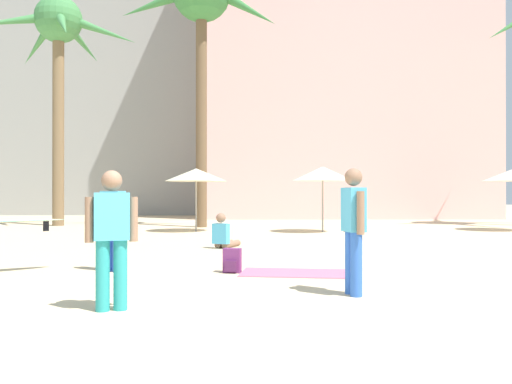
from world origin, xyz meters
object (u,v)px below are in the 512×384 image
at_px(palm_tree_center, 59,39).
at_px(person_far_right, 112,234).
at_px(person_mid_center, 224,236).
at_px(backpack, 232,261).
at_px(cafe_umbrella_3, 323,174).
at_px(person_mid_left, 113,219).
at_px(palm_tree_far_left, 201,7).
at_px(cafe_umbrella_1, 196,175).
at_px(beach_towel, 297,273).
at_px(person_near_right, 353,226).

height_order(palm_tree_center, person_far_right, palm_tree_center).
bearing_deg(person_mid_center, backpack, -151.56).
xyz_separation_m(backpack, person_far_right, (-1.30, -2.91, 0.69)).
bearing_deg(cafe_umbrella_3, person_far_right, -108.66).
distance_m(cafe_umbrella_3, person_mid_center, 6.50).
xyz_separation_m(person_mid_left, person_far_right, (0.80, -3.06, -0.02)).
bearing_deg(palm_tree_center, palm_tree_far_left, -9.60).
height_order(palm_tree_far_left, cafe_umbrella_1, palm_tree_far_left).
bearing_deg(palm_tree_center, cafe_umbrella_3, -19.98).
distance_m(palm_tree_center, person_far_right, 19.02).
bearing_deg(cafe_umbrella_1, palm_tree_center, 150.53).
height_order(backpack, person_mid_left, person_mid_left).
height_order(beach_towel, person_mid_center, person_mid_center).
bearing_deg(person_mid_center, cafe_umbrella_1, 36.27).
bearing_deg(person_mid_left, palm_tree_far_left, 23.75).
bearing_deg(person_far_right, cafe_umbrella_1, 164.80).
bearing_deg(palm_tree_far_left, person_near_right, -76.54).
bearing_deg(palm_tree_far_left, person_far_right, -88.39).
height_order(cafe_umbrella_1, person_mid_left, cafe_umbrella_1).
bearing_deg(beach_towel, palm_tree_center, 123.90).
height_order(cafe_umbrella_3, person_mid_center, cafe_umbrella_3).
height_order(palm_tree_far_left, cafe_umbrella_3, palm_tree_far_left).
relative_size(backpack, person_far_right, 0.26).
distance_m(cafe_umbrella_3, beach_towel, 9.95).
bearing_deg(beach_towel, backpack, 175.15).
xyz_separation_m(backpack, person_mid_center, (-0.36, 4.13, 0.10)).
bearing_deg(person_far_right, person_mid_left, 177.82).
relative_size(beach_towel, person_near_right, 1.12).
relative_size(palm_tree_center, backpack, 23.51).
bearing_deg(person_far_right, backpack, 139.11).
height_order(person_mid_left, person_far_right, person_mid_left).
bearing_deg(palm_tree_far_left, backpack, -82.03).
distance_m(palm_tree_far_left, person_mid_center, 12.11).
relative_size(palm_tree_far_left, backpack, 25.92).
height_order(backpack, person_far_right, person_far_right).
height_order(palm_tree_center, cafe_umbrella_3, palm_tree_center).
xyz_separation_m(palm_tree_far_left, person_far_right, (0.43, -15.27, -8.18)).
distance_m(backpack, person_mid_left, 2.22).
relative_size(palm_tree_far_left, person_near_right, 6.37).
xyz_separation_m(person_far_right, person_mid_center, (0.94, 7.04, -0.59)).
relative_size(cafe_umbrella_1, person_far_right, 1.40).
bearing_deg(palm_tree_far_left, palm_tree_center, 170.40).
distance_m(palm_tree_center, backpack, 17.45).
xyz_separation_m(palm_tree_far_left, cafe_umbrella_1, (0.07, -2.50, -7.02)).
xyz_separation_m(beach_towel, person_near_right, (0.59, -1.92, 0.93)).
height_order(backpack, person_mid_center, person_mid_center).
xyz_separation_m(cafe_umbrella_1, person_near_right, (3.37, -11.87, -1.12)).
xyz_separation_m(person_near_right, person_far_right, (-3.01, -0.90, -0.04)).
relative_size(backpack, person_near_right, 0.25).
bearing_deg(person_mid_center, palm_tree_far_left, 32.90).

